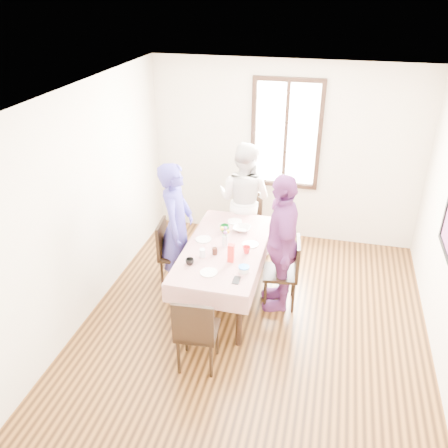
{
  "coord_description": "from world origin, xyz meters",
  "views": [
    {
      "loc": [
        0.7,
        -4.39,
        3.69
      ],
      "look_at": [
        -0.46,
        0.34,
        1.1
      ],
      "focal_mm": 37.6,
      "sensor_mm": 36.0,
      "label": 1
    }
  ],
  "objects_px": {
    "dining_table": "(225,273)",
    "chair_right": "(280,273)",
    "person_far": "(244,200)",
    "person_left": "(177,227)",
    "chair_near": "(198,330)",
    "person_right": "(281,243)",
    "chair_far": "(244,224)",
    "chair_left": "(177,254)"
  },
  "relations": [
    {
      "from": "chair_far",
      "to": "person_far",
      "type": "height_order",
      "value": "person_far"
    },
    {
      "from": "chair_near",
      "to": "person_left",
      "type": "xyz_separation_m",
      "value": [
        -0.67,
        1.36,
        0.41
      ]
    },
    {
      "from": "person_left",
      "to": "person_far",
      "type": "distance_m",
      "value": 1.21
    },
    {
      "from": "chair_left",
      "to": "person_far",
      "type": "distance_m",
      "value": 1.29
    },
    {
      "from": "person_left",
      "to": "person_far",
      "type": "height_order",
      "value": "person_left"
    },
    {
      "from": "chair_right",
      "to": "chair_near",
      "type": "xyz_separation_m",
      "value": [
        -0.69,
        -1.25,
        0.0
      ]
    },
    {
      "from": "person_left",
      "to": "person_right",
      "type": "relative_size",
      "value": 0.98
    },
    {
      "from": "chair_near",
      "to": "person_far",
      "type": "distance_m",
      "value": 2.4
    },
    {
      "from": "chair_left",
      "to": "chair_right",
      "type": "bearing_deg",
      "value": 79.65
    },
    {
      "from": "dining_table",
      "to": "chair_far",
      "type": "height_order",
      "value": "chair_far"
    },
    {
      "from": "chair_left",
      "to": "person_right",
      "type": "xyz_separation_m",
      "value": [
        1.36,
        -0.11,
        0.42
      ]
    },
    {
      "from": "chair_left",
      "to": "person_left",
      "type": "distance_m",
      "value": 0.41
    },
    {
      "from": "dining_table",
      "to": "chair_far",
      "type": "xyz_separation_m",
      "value": [
        0.0,
        1.2,
        0.08
      ]
    },
    {
      "from": "person_far",
      "to": "person_right",
      "type": "bearing_deg",
      "value": 136.78
    },
    {
      "from": "chair_left",
      "to": "chair_far",
      "type": "height_order",
      "value": "same"
    },
    {
      "from": "person_left",
      "to": "person_right",
      "type": "height_order",
      "value": "person_right"
    },
    {
      "from": "chair_right",
      "to": "chair_near",
      "type": "distance_m",
      "value": 1.43
    },
    {
      "from": "chair_far",
      "to": "chair_near",
      "type": "relative_size",
      "value": 1.0
    },
    {
      "from": "person_left",
      "to": "person_far",
      "type": "relative_size",
      "value": 1.01
    },
    {
      "from": "chair_left",
      "to": "person_right",
      "type": "distance_m",
      "value": 1.43
    },
    {
      "from": "dining_table",
      "to": "person_far",
      "type": "bearing_deg",
      "value": 90.0
    },
    {
      "from": "chair_near",
      "to": "person_right",
      "type": "xyz_separation_m",
      "value": [
        0.67,
        1.25,
        0.42
      ]
    },
    {
      "from": "dining_table",
      "to": "person_far",
      "type": "distance_m",
      "value": 1.27
    },
    {
      "from": "chair_near",
      "to": "person_left",
      "type": "bearing_deg",
      "value": 111.81
    },
    {
      "from": "chair_right",
      "to": "person_far",
      "type": "relative_size",
      "value": 0.54
    },
    {
      "from": "chair_left",
      "to": "person_right",
      "type": "relative_size",
      "value": 0.52
    },
    {
      "from": "chair_far",
      "to": "person_left",
      "type": "bearing_deg",
      "value": 64.54
    },
    {
      "from": "chair_near",
      "to": "person_far",
      "type": "relative_size",
      "value": 0.54
    },
    {
      "from": "dining_table",
      "to": "chair_right",
      "type": "xyz_separation_m",
      "value": [
        0.69,
        0.05,
        0.08
      ]
    },
    {
      "from": "chair_near",
      "to": "person_right",
      "type": "bearing_deg",
      "value": 57.36
    },
    {
      "from": "chair_near",
      "to": "person_far",
      "type": "height_order",
      "value": "person_far"
    },
    {
      "from": "dining_table",
      "to": "chair_near",
      "type": "height_order",
      "value": "chair_near"
    },
    {
      "from": "chair_far",
      "to": "person_far",
      "type": "relative_size",
      "value": 0.54
    },
    {
      "from": "person_far",
      "to": "chair_far",
      "type": "bearing_deg",
      "value": -74.12
    },
    {
      "from": "chair_left",
      "to": "chair_far",
      "type": "xyz_separation_m",
      "value": [
        0.69,
        1.03,
        0.0
      ]
    },
    {
      "from": "chair_near",
      "to": "chair_left",
      "type": "bearing_deg",
      "value": 112.43
    },
    {
      "from": "chair_near",
      "to": "person_left",
      "type": "height_order",
      "value": "person_left"
    },
    {
      "from": "chair_left",
      "to": "chair_right",
      "type": "relative_size",
      "value": 1.0
    },
    {
      "from": "person_far",
      "to": "person_left",
      "type": "bearing_deg",
      "value": 72.34
    },
    {
      "from": "chair_right",
      "to": "chair_far",
      "type": "height_order",
      "value": "same"
    },
    {
      "from": "chair_far",
      "to": "person_right",
      "type": "bearing_deg",
      "value": 127.94
    },
    {
      "from": "chair_right",
      "to": "person_left",
      "type": "bearing_deg",
      "value": 78.68
    }
  ]
}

